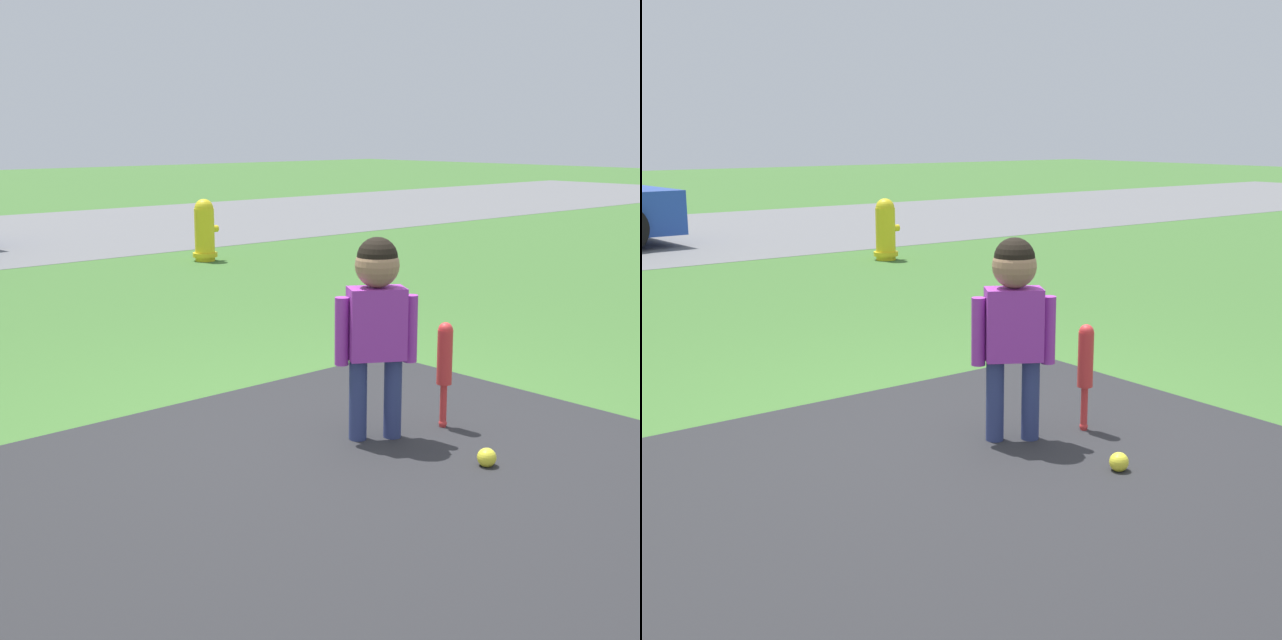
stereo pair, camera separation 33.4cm
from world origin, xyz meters
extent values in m
plane|color=#3D6B2D|center=(0.00, 0.00, 0.00)|extent=(60.00, 60.00, 0.00)
cylinder|color=navy|center=(0.11, -0.06, 0.20)|extent=(0.09, 0.09, 0.40)
cylinder|color=navy|center=(0.25, -0.15, 0.20)|extent=(0.09, 0.09, 0.40)
cube|color=purple|center=(0.18, -0.10, 0.57)|extent=(0.31, 0.27, 0.34)
cylinder|color=purple|center=(0.04, -0.02, 0.54)|extent=(0.07, 0.07, 0.32)
cylinder|color=purple|center=(0.32, -0.19, 0.54)|extent=(0.07, 0.07, 0.32)
sphere|color=#997051|center=(0.18, -0.10, 0.85)|extent=(0.21, 0.21, 0.21)
sphere|color=black|center=(0.18, -0.10, 0.88)|extent=(0.19, 0.19, 0.19)
sphere|color=red|center=(0.55, -0.21, 0.02)|extent=(0.04, 0.04, 0.04)
cylinder|color=red|center=(0.55, -0.21, 0.11)|extent=(0.03, 0.03, 0.23)
cylinder|color=red|center=(0.55, -0.21, 0.37)|extent=(0.08, 0.08, 0.28)
sphere|color=red|center=(0.55, -0.21, 0.50)|extent=(0.07, 0.07, 0.07)
sphere|color=yellow|center=(0.29, -0.69, 0.04)|extent=(0.09, 0.09, 0.09)
cylinder|color=yellow|center=(2.98, 5.41, 0.30)|extent=(0.23, 0.23, 0.60)
sphere|color=yellow|center=(2.98, 5.41, 0.60)|extent=(0.21, 0.21, 0.21)
cylinder|color=yellow|center=(2.98, 5.41, 0.07)|extent=(0.28, 0.28, 0.05)
cylinder|color=yellow|center=(3.10, 5.41, 0.36)|extent=(0.10, 0.08, 0.08)
camera|label=1|loc=(-2.74, -2.99, 1.47)|focal=50.00mm
camera|label=2|loc=(-2.49, -3.20, 1.47)|focal=50.00mm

